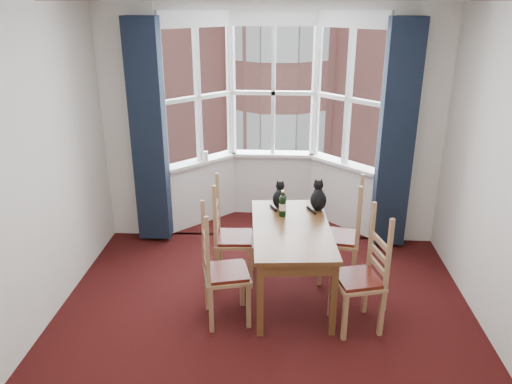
# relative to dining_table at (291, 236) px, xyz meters

# --- Properties ---
(floor) EXTENTS (4.50, 4.50, 0.00)m
(floor) POSITION_rel_dining_table_xyz_m (-0.24, -0.89, -0.66)
(floor) COLOR black
(floor) RESTS_ON ground
(ceiling) EXTENTS (4.50, 4.50, 0.00)m
(ceiling) POSITION_rel_dining_table_xyz_m (-0.24, -0.89, 2.14)
(ceiling) COLOR white
(ceiling) RESTS_ON floor
(wall_left) EXTENTS (0.00, 4.50, 4.50)m
(wall_left) POSITION_rel_dining_table_xyz_m (-2.24, -0.89, 0.74)
(wall_left) COLOR silver
(wall_left) RESTS_ON floor
(wall_back_pier_left) EXTENTS (0.70, 0.12, 2.80)m
(wall_back_pier_left) POSITION_rel_dining_table_xyz_m (-1.89, 1.36, 0.74)
(wall_back_pier_left) COLOR silver
(wall_back_pier_left) RESTS_ON floor
(wall_back_pier_right) EXTENTS (0.70, 0.12, 2.80)m
(wall_back_pier_right) POSITION_rel_dining_table_xyz_m (1.41, 1.36, 0.74)
(wall_back_pier_right) COLOR silver
(wall_back_pier_right) RESTS_ON floor
(bay_window) EXTENTS (2.76, 0.94, 2.80)m
(bay_window) POSITION_rel_dining_table_xyz_m (-0.24, 1.87, 0.74)
(bay_window) COLOR white
(bay_window) RESTS_ON floor
(curtain_left) EXTENTS (0.38, 0.22, 2.60)m
(curtain_left) POSITION_rel_dining_table_xyz_m (-1.66, 1.18, 0.69)
(curtain_left) COLOR black
(curtain_left) RESTS_ON floor
(curtain_right) EXTENTS (0.38, 0.22, 2.60)m
(curtain_right) POSITION_rel_dining_table_xyz_m (1.18, 1.18, 0.69)
(curtain_right) COLOR black
(curtain_right) RESTS_ON floor
(dining_table) EXTENTS (0.85, 1.44, 0.76)m
(dining_table) POSITION_rel_dining_table_xyz_m (0.00, 0.00, 0.00)
(dining_table) COLOR brown
(dining_table) RESTS_ON floor
(chair_left_near) EXTENTS (0.49, 0.51, 0.92)m
(chair_left_near) POSITION_rel_dining_table_xyz_m (-0.68, -0.45, -0.19)
(chair_left_near) COLOR #9F764D
(chair_left_near) RESTS_ON floor
(chair_left_far) EXTENTS (0.42, 0.44, 0.92)m
(chair_left_far) POSITION_rel_dining_table_xyz_m (-0.67, 0.27, -0.19)
(chair_left_far) COLOR #9F764D
(chair_left_far) RESTS_ON floor
(chair_right_near) EXTENTS (0.49, 0.51, 0.92)m
(chair_right_near) POSITION_rel_dining_table_xyz_m (0.68, -0.45, -0.19)
(chair_right_near) COLOR #9F764D
(chair_right_near) RESTS_ON floor
(chair_right_far) EXTENTS (0.47, 0.49, 0.92)m
(chair_right_far) POSITION_rel_dining_table_xyz_m (0.60, 0.33, -0.19)
(chair_right_far) COLOR #9F764D
(chair_right_far) RESTS_ON floor
(cat_left) EXTENTS (0.16, 0.22, 0.29)m
(cat_left) POSITION_rel_dining_table_xyz_m (-0.12, 0.49, 0.21)
(cat_left) COLOR black
(cat_left) RESTS_ON dining_table
(cat_right) EXTENTS (0.17, 0.24, 0.32)m
(cat_right) POSITION_rel_dining_table_xyz_m (0.28, 0.46, 0.22)
(cat_right) COLOR black
(cat_right) RESTS_ON dining_table
(wine_bottle) EXTENTS (0.07, 0.07, 0.27)m
(wine_bottle) POSITION_rel_dining_table_xyz_m (-0.09, 0.26, 0.22)
(wine_bottle) COLOR black
(wine_bottle) RESTS_ON dining_table
(candle_tall) EXTENTS (0.06, 0.06, 0.12)m
(candle_tall) POSITION_rel_dining_table_xyz_m (-1.09, 1.71, 0.27)
(candle_tall) COLOR white
(candle_tall) RESTS_ON bay_window
(street) EXTENTS (80.00, 80.00, 0.00)m
(street) POSITION_rel_dining_table_xyz_m (-0.24, 31.36, -6.66)
(street) COLOR #333335
(street) RESTS_ON ground
(tenement_building) EXTENTS (18.40, 7.80, 15.20)m
(tenement_building) POSITION_rel_dining_table_xyz_m (-0.24, 13.13, 0.94)
(tenement_building) COLOR #9B5A50
(tenement_building) RESTS_ON street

